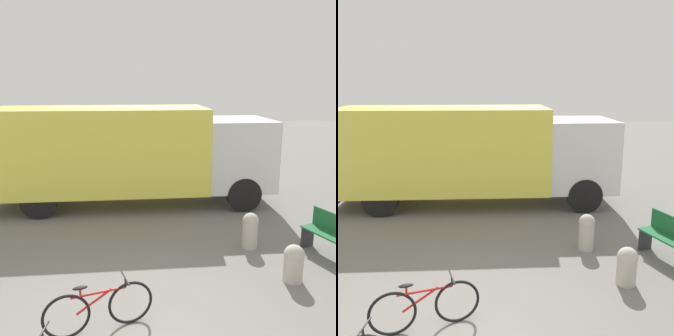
# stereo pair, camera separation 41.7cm
# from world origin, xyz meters

# --- Properties ---
(delivery_truck) EXTENTS (8.25, 2.40, 2.95)m
(delivery_truck) POSITION_xyz_m (0.22, 6.57, 1.65)
(delivery_truck) COLOR #EAE04C
(delivery_truck) RESTS_ON ground
(park_bench) EXTENTS (0.85, 1.57, 0.95)m
(park_bench) POSITION_xyz_m (4.44, 2.33, 0.52)
(park_bench) COLOR #1E6638
(park_bench) RESTS_ON ground
(bicycle_middle) EXTENTS (1.62, 0.58, 0.80)m
(bicycle_middle) POSITION_xyz_m (-0.32, 0.48, 0.37)
(bicycle_middle) COLOR black
(bicycle_middle) RESTS_ON ground
(bollard_near_bench) EXTENTS (0.38, 0.38, 0.73)m
(bollard_near_bench) POSITION_xyz_m (3.19, 1.57, 0.39)
(bollard_near_bench) COLOR #B2AD9E
(bollard_near_bench) RESTS_ON ground
(bollard_far_bench) EXTENTS (0.36, 0.36, 0.83)m
(bollard_far_bench) POSITION_xyz_m (2.84, 3.08, 0.45)
(bollard_far_bench) COLOR #B2AD9E
(bollard_far_bench) RESTS_ON ground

